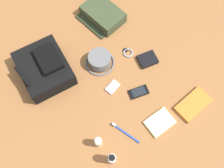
% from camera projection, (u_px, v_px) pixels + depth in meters
% --- Properties ---
extents(ground_plane, '(2.64, 2.02, 0.02)m').
position_uv_depth(ground_plane, '(112.00, 87.00, 1.50)').
color(ground_plane, '#935E32').
rests_on(ground_plane, ground).
extents(backpack, '(0.35, 0.31, 0.14)m').
position_uv_depth(backpack, '(45.00, 68.00, 1.47)').
color(backpack, black).
rests_on(backpack, ground_plane).
extents(toiletry_pouch, '(0.28, 0.24, 0.08)m').
position_uv_depth(toiletry_pouch, '(102.00, 15.00, 1.65)').
color(toiletry_pouch, '#384228').
rests_on(toiletry_pouch, ground_plane).
extents(bucket_hat, '(0.18, 0.18, 0.08)m').
position_uv_depth(bucket_hat, '(100.00, 60.00, 1.52)').
color(bucket_hat, slate).
rests_on(bucket_hat, ground_plane).
extents(toothpaste_tube, '(0.04, 0.04, 0.12)m').
position_uv_depth(toothpaste_tube, '(112.00, 159.00, 1.28)').
color(toothpaste_tube, white).
rests_on(toothpaste_tube, ground_plane).
extents(lotion_bottle, '(0.04, 0.04, 0.11)m').
position_uv_depth(lotion_bottle, '(98.00, 142.00, 1.32)').
color(lotion_bottle, beige).
rests_on(lotion_bottle, ground_plane).
extents(paperback_novel, '(0.12, 0.21, 0.02)m').
position_uv_depth(paperback_novel, '(193.00, 104.00, 1.44)').
color(paperback_novel, orange).
rests_on(paperback_novel, ground_plane).
extents(cell_phone, '(0.09, 0.12, 0.01)m').
position_uv_depth(cell_phone, '(139.00, 92.00, 1.47)').
color(cell_phone, black).
rests_on(cell_phone, ground_plane).
extents(media_player, '(0.07, 0.09, 0.01)m').
position_uv_depth(media_player, '(113.00, 87.00, 1.48)').
color(media_player, '#B7B7BC').
rests_on(media_player, ground_plane).
extents(wristwatch, '(0.07, 0.06, 0.01)m').
position_uv_depth(wristwatch, '(128.00, 53.00, 1.57)').
color(wristwatch, '#99999E').
rests_on(wristwatch, ground_plane).
extents(toothbrush, '(0.18, 0.06, 0.02)m').
position_uv_depth(toothbrush, '(124.00, 132.00, 1.38)').
color(toothbrush, blue).
rests_on(toothbrush, ground_plane).
extents(wallet, '(0.12, 0.13, 0.02)m').
position_uv_depth(wallet, '(148.00, 60.00, 1.55)').
color(wallet, black).
rests_on(wallet, ground_plane).
extents(notepad, '(0.12, 0.16, 0.02)m').
position_uv_depth(notepad, '(160.00, 122.00, 1.40)').
color(notepad, beige).
rests_on(notepad, ground_plane).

